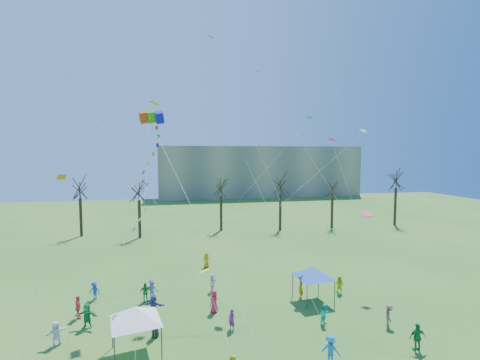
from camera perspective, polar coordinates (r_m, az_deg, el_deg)
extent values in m
cube|color=gray|center=(102.68, 3.32, 1.52)|extent=(60.00, 14.00, 15.00)
cylinder|color=black|center=(57.55, -25.52, -5.76)|extent=(0.44, 0.44, 5.97)
cylinder|color=black|center=(53.31, -16.77, -6.40)|extent=(0.44, 0.44, 5.79)
cylinder|color=black|center=(56.00, -3.25, -5.65)|extent=(0.44, 0.44, 5.88)
cylinder|color=black|center=(56.62, 6.89, -5.47)|extent=(0.44, 0.44, 6.05)
cylinder|color=black|center=(60.23, 15.43, -5.36)|extent=(0.44, 0.44, 5.31)
cylinder|color=black|center=(66.20, 24.96, -4.13)|extent=(0.44, 0.44, 6.70)
cube|color=red|center=(27.55, -16.16, 10.30)|extent=(0.86, 1.27, 1.17)
cube|color=#258B12|center=(27.50, -14.91, 10.34)|extent=(0.86, 1.27, 1.17)
cube|color=#0E10B9|center=(27.47, -13.66, 10.37)|extent=(0.86, 1.27, 1.17)
cylinder|color=white|center=(21.47, -7.26, -6.63)|extent=(0.02, 0.02, 18.50)
cylinder|color=#3F3F44|center=(23.15, -20.62, -26.11)|extent=(0.09, 0.09, 2.20)
cylinder|color=#3F3F44|center=(23.39, -13.23, -25.59)|extent=(0.09, 0.09, 2.20)
cylinder|color=#3F3F44|center=(25.53, -20.97, -23.04)|extent=(0.09, 0.09, 2.20)
cylinder|color=#3F3F44|center=(25.75, -14.41, -22.63)|extent=(0.09, 0.09, 2.20)
pyramid|color=white|center=(23.70, -17.40, -20.98)|extent=(4.09, 4.09, 0.94)
cylinder|color=#3F3F44|center=(29.54, 11.37, -18.99)|extent=(0.08, 0.08, 2.11)
cylinder|color=#3F3F44|center=(30.80, 15.86, -18.06)|extent=(0.08, 0.08, 2.11)
cylinder|color=#3F3F44|center=(31.67, 8.98, -17.30)|extent=(0.08, 0.08, 2.11)
cylinder|color=#3F3F44|center=(32.85, 13.25, -16.55)|extent=(0.08, 0.08, 2.11)
pyramid|color=blue|center=(30.65, 12.41, -15.09)|extent=(4.00, 4.00, 0.91)
imported|color=#1672B7|center=(23.45, 15.25, -26.18)|extent=(1.30, 1.20, 1.75)
imported|color=#1A7B37|center=(26.55, 28.03, -22.59)|extent=(1.11, 0.54, 1.83)
imported|color=white|center=(27.45, -28.91, -21.92)|extent=(1.50, 1.30, 1.64)
imported|color=black|center=(26.13, -14.27, -22.90)|extent=(0.65, 0.88, 1.63)
imported|color=#842177|center=(26.22, -1.40, -22.72)|extent=(0.66, 0.68, 1.58)
imported|color=#0EC9AD|center=(27.67, 14.30, -21.30)|extent=(0.97, 0.89, 1.60)
imported|color=brown|center=(28.91, 24.07, -20.36)|extent=(0.99, 1.21, 1.63)
imported|color=#F55154|center=(30.41, -25.92, -18.95)|extent=(0.65, 1.13, 1.82)
imported|color=#484C9E|center=(28.64, -14.53, -20.14)|extent=(1.78, 1.10, 1.83)
imported|color=#E21C44|center=(28.74, -4.45, -19.91)|extent=(1.03, 1.06, 1.83)
imported|color=orange|center=(31.46, 10.31, -17.80)|extent=(0.53, 0.71, 1.78)
imported|color=#C9D516|center=(33.28, 16.65, -16.78)|extent=(0.97, 1.00, 1.63)
imported|color=#164EB6|center=(33.35, -23.59, -16.92)|extent=(1.21, 1.00, 1.64)
imported|color=#1C803A|center=(31.54, -15.88, -17.94)|extent=(1.04, 0.58, 1.67)
imported|color=silver|center=(32.63, -4.70, -17.06)|extent=(1.11, 1.55, 1.62)
imported|color=#1E8B46|center=(28.80, -24.66, -20.29)|extent=(1.75, 0.90, 1.80)
imported|color=#5468B6|center=(31.88, -14.77, -17.56)|extent=(1.28, 0.91, 1.79)
imported|color=orange|center=(38.80, -5.76, -13.44)|extent=(0.95, 0.74, 1.71)
cube|color=orange|center=(23.41, -28.14, 0.44)|extent=(0.67, 0.71, 0.37)
cylinder|color=white|center=(22.37, -30.76, -12.93)|extent=(0.01, 0.01, 10.69)
cube|color=#D6236D|center=(30.61, -15.28, 10.88)|extent=(0.85, 0.94, 0.26)
cylinder|color=white|center=(24.29, -16.15, -5.15)|extent=(0.01, 0.01, 19.50)
cube|color=#EBFF1A|center=(23.11, -6.14, -15.20)|extent=(0.70, 0.60, 0.26)
cylinder|color=white|center=(21.85, -3.90, -21.67)|extent=(0.01, 0.01, 5.66)
cube|color=#1678AB|center=(30.43, 0.81, 4.01)|extent=(0.79, 0.70, 0.25)
cylinder|color=white|center=(25.78, 6.72, -8.70)|extent=(0.01, 0.01, 16.25)
cube|color=blue|center=(36.23, 3.12, 18.07)|extent=(0.70, 0.63, 0.24)
cylinder|color=white|center=(28.80, 13.45, 1.41)|extent=(0.01, 0.01, 26.15)
cube|color=#D11A4B|center=(24.86, 20.80, -5.41)|extent=(0.76, 0.89, 0.26)
cylinder|color=white|center=(23.56, -4.44, -14.90)|extent=(0.01, 0.01, 22.25)
cube|color=#AAC92F|center=(37.57, 20.31, 7.88)|extent=(0.72, 0.82, 0.40)
cylinder|color=white|center=(29.39, 6.84, -4.42)|extent=(0.01, 0.01, 26.44)
cube|color=purple|center=(37.69, -27.45, 15.54)|extent=(0.70, 0.75, 0.17)
cylinder|color=white|center=(29.48, -17.09, 0.47)|extent=(0.01, 0.01, 26.45)
cube|color=orange|center=(38.12, -4.99, 23.14)|extent=(0.81, 0.72, 0.32)
cylinder|color=white|center=(30.10, 3.17, 5.17)|extent=(0.01, 0.01, 27.78)
cube|color=#F128B3|center=(27.57, 15.45, 6.65)|extent=(0.73, 0.67, 0.21)
cylinder|color=white|center=(27.34, 19.75, -6.70)|extent=(0.01, 0.01, 13.04)
cube|color=#BFD716|center=(25.39, -14.47, 12.61)|extent=(0.78, 0.73, 0.23)
cylinder|color=white|center=(26.70, -20.63, -4.24)|extent=(0.01, 0.01, 16.06)
cube|color=#1A89C9|center=(36.52, 11.79, 10.38)|extent=(0.73, 0.77, 0.24)
cylinder|color=white|center=(30.62, 0.55, -2.71)|extent=(0.01, 0.01, 22.98)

